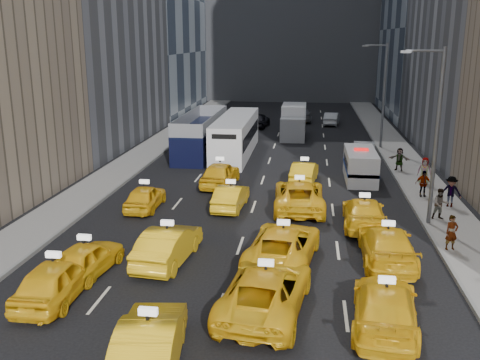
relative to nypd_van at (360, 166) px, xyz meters
The scene contains 36 objects.
ground 21.90m from the nypd_van, 107.46° to the right, with size 160.00×160.00×0.00m, color black.
sidewalk_west 17.58m from the nypd_van, 166.39° to the left, with size 3.00×90.00×0.15m, color gray.
sidewalk_east 5.78m from the nypd_van, 46.40° to the left, with size 3.00×90.00×0.15m, color gray.
curb_west 16.18m from the nypd_van, 165.18° to the left, with size 0.15×90.00×0.18m, color slate.
curb_east 4.91m from the nypd_van, 58.97° to the left, with size 0.15×90.00×0.18m, color slate.
streetlight_near 10.04m from the nypd_van, 73.56° to the right, with size 2.15×0.22×9.00m.
streetlight_far 12.09m from the nypd_van, 76.77° to the left, with size 2.15×0.22×9.00m.
taxi_4 22.80m from the nypd_van, 123.66° to the right, with size 1.83×4.55×1.55m, color yellow.
taxi_5 24.05m from the nypd_van, 109.32° to the right, with size 1.70×4.89×1.61m, color yellow.
taxi_6 19.51m from the nypd_van, 104.51° to the right, with size 2.70×5.86×1.63m, color yellow.
taxi_7 19.48m from the nypd_van, 92.52° to the right, with size 2.09×5.15×1.50m, color yellow.
taxi_8 20.92m from the nypd_van, 126.31° to the right, with size 1.68×4.17×1.42m, color yellow.
taxi_9 17.82m from the nypd_van, 121.86° to the right, with size 1.66×4.77×1.57m, color yellow.
taxi_10 15.23m from the nypd_van, 107.17° to the right, with size 2.67×5.78×1.61m, color yellow.
taxi_11 13.94m from the nypd_van, 90.27° to the right, with size 2.18×5.35×1.55m, color yellow.
taxi_12 14.97m from the nypd_van, 147.40° to the right, with size 1.63×4.05×1.38m, color yellow.
taxi_13 10.72m from the nypd_van, 136.87° to the right, with size 1.44×4.13×1.36m, color yellow.
taxi_14 8.05m from the nypd_van, 119.57° to the right, with size 2.73×5.93×1.65m, color yellow.
taxi_15 9.52m from the nypd_van, 93.79° to the right, with size 2.07×5.08×1.47m, color yellow.
taxi_16 9.59m from the nypd_van, 163.60° to the right, with size 1.91×4.74×1.62m, color yellow.
taxi_17 3.93m from the nypd_van, 163.46° to the right, with size 1.49×4.27×1.41m, color yellow.
nypd_van is the anchor object (origin of this frame).
double_decker 14.48m from the nypd_van, 149.60° to the left, with size 3.93×11.55×3.29m.
city_bus 11.89m from the nypd_van, 143.27° to the left, with size 3.93×12.44×3.16m.
box_truck 16.73m from the nypd_van, 107.54° to the left, with size 2.48×6.76×3.06m.
misc_car_0 6.53m from the nypd_van, 82.65° to the left, with size 1.60×4.59×1.51m, color #AFB3B8.
misc_car_1 22.34m from the nypd_van, 128.51° to the left, with size 2.73×5.91×1.64m, color black.
misc_car_2 26.57m from the nypd_van, 99.53° to the left, with size 2.15×5.30×1.54m, color slate.
misc_car_3 23.13m from the nypd_van, 112.72° to the left, with size 1.83×4.54×1.55m, color black.
misc_car_4 24.11m from the nypd_van, 92.52° to the left, with size 1.48×4.24×1.40m, color #A1A5A9.
pedestrian_0 12.83m from the nypd_van, 76.72° to the right, with size 0.59×0.39×1.61m, color gray.
pedestrian_1 8.88m from the nypd_van, 67.39° to the right, with size 0.81×0.44×1.66m, color gray.
pedestrian_2 7.40m from the nypd_van, 52.59° to the right, with size 1.14×0.47×1.76m, color gray.
pedestrian_3 5.23m from the nypd_van, 50.14° to the right, with size 0.94×0.43×1.60m, color gray.
pedestrian_4 4.15m from the nypd_van, 15.56° to the right, with size 0.87×0.47×1.78m, color gray.
pedestrian_5 3.91m from the nypd_van, 40.42° to the left, with size 1.53×0.44×1.65m, color gray.
Camera 1 is at (2.99, -15.16, 9.39)m, focal length 40.00 mm.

